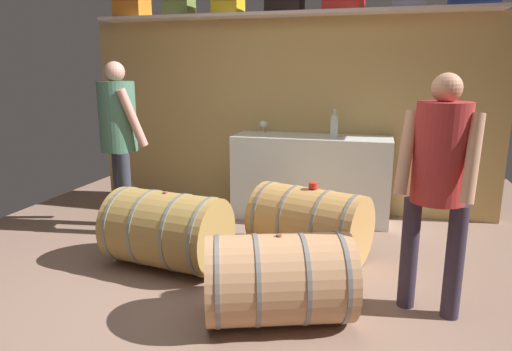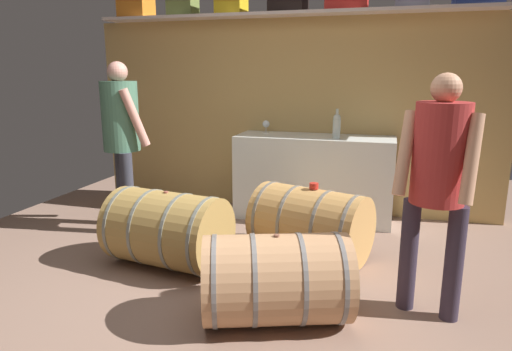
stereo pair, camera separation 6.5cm
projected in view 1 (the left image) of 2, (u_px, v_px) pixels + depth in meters
name	position (u px, v px, depth m)	size (l,w,h in m)	color
ground_plane	(240.00, 269.00, 3.65)	(5.75, 7.97, 0.02)	#8E6E5D
back_wall_panel	(286.00, 116.00, 5.09)	(4.55, 0.10, 2.11)	tan
high_shelf_board	(285.00, 14.00, 4.71)	(4.19, 0.40, 0.03)	silver
toolcase_orange	(132.00, 4.00, 5.13)	(0.34, 0.28, 0.30)	orange
toolcase_olive	(179.00, 7.00, 4.99)	(0.30, 0.23, 0.20)	olive
work_cabinet	(311.00, 177.00, 4.83)	(1.64, 0.55, 0.89)	white
wine_bottle_clear	(334.00, 125.00, 4.55)	(0.08, 0.08, 0.30)	#B7C3BA
wine_glass	(263.00, 124.00, 4.97)	(0.08, 0.08, 0.14)	white
wine_barrel_near	(310.00, 223.00, 3.83)	(1.07, 0.85, 0.61)	tan
wine_barrel_far	(167.00, 230.00, 3.62)	(1.00, 0.74, 0.62)	#A78343
wine_barrel_flank	(278.00, 279.00, 2.82)	(1.04, 0.83, 0.58)	tan
tasting_cup	(313.00, 186.00, 3.75)	(0.08, 0.08, 0.05)	red
winemaker_pouring	(439.00, 171.00, 2.78)	(0.50, 0.42, 1.54)	#332A39
visitor_tasting	(119.00, 129.00, 4.33)	(0.52, 0.53, 1.64)	#33343F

